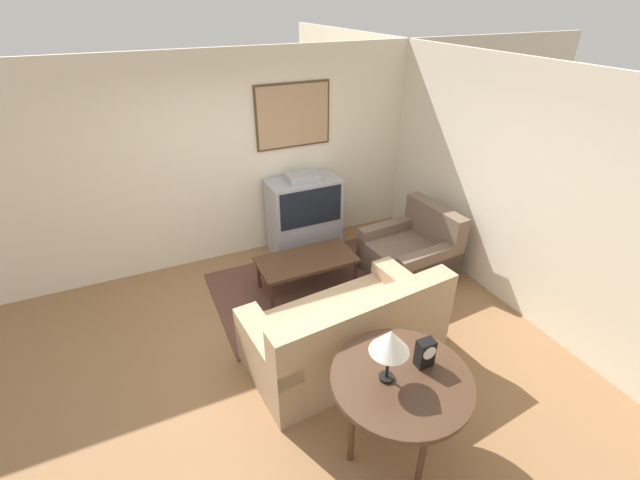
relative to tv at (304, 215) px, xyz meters
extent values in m
plane|color=#8E6642|center=(-0.90, -1.79, -0.55)|extent=(12.00, 12.00, 0.00)
cube|color=beige|center=(-0.90, 0.34, 0.80)|extent=(12.00, 0.06, 2.70)
cube|color=#4C381E|center=(0.00, 0.29, 1.30)|extent=(1.02, 0.03, 0.83)
cube|color=tan|center=(0.00, 0.27, 1.30)|extent=(0.97, 0.01, 0.78)
cube|color=beige|center=(1.73, -1.79, 0.80)|extent=(0.06, 12.00, 2.70)
cube|color=brown|center=(-0.30, -0.92, -0.54)|extent=(2.35, 1.69, 0.01)
cube|color=#9E9EA3|center=(0.00, 0.00, -0.31)|extent=(0.97, 0.53, 0.48)
cube|color=#9E9EA3|center=(0.00, 0.00, 0.23)|extent=(0.97, 0.53, 0.59)
cube|color=black|center=(0.00, -0.27, 0.23)|extent=(0.87, 0.01, 0.52)
cube|color=#9E9EA3|center=(0.00, 0.00, 0.56)|extent=(0.44, 0.29, 0.09)
cube|color=tan|center=(-0.47, -2.10, -0.31)|extent=(1.97, 1.18, 0.47)
cube|color=tan|center=(-0.43, -2.49, 0.17)|extent=(1.89, 0.40, 0.50)
cube|color=tan|center=(0.35, -2.02, -0.23)|extent=(0.33, 1.02, 0.63)
cube|color=tan|center=(-1.28, -2.18, -0.23)|extent=(0.33, 1.02, 0.63)
cube|color=#7C664D|center=(-0.02, -2.32, 0.09)|extent=(0.37, 0.15, 0.34)
cube|color=#7C664D|center=(-0.86, -2.40, 0.09)|extent=(0.37, 0.15, 0.34)
cube|color=brown|center=(0.97, -1.16, -0.33)|extent=(1.02, 1.03, 0.44)
cube|color=brown|center=(1.35, -1.13, 0.13)|extent=(0.25, 0.98, 0.46)
cube|color=brown|center=(0.94, -0.76, -0.26)|extent=(0.96, 0.23, 0.58)
cube|color=brown|center=(1.00, -1.57, -0.26)|extent=(0.96, 0.23, 0.58)
cube|color=#472D1E|center=(-0.35, -0.91, -0.13)|extent=(1.18, 0.61, 0.04)
cylinder|color=#472D1E|center=(-0.89, -1.16, -0.35)|extent=(0.04, 0.04, 0.40)
cylinder|color=#472D1E|center=(0.20, -1.16, -0.35)|extent=(0.04, 0.04, 0.40)
cylinder|color=#472D1E|center=(-0.89, -0.65, -0.35)|extent=(0.04, 0.04, 0.40)
cylinder|color=#472D1E|center=(0.20, -0.65, -0.35)|extent=(0.04, 0.04, 0.40)
cylinder|color=#472D1E|center=(-0.56, -3.20, 0.24)|extent=(1.05, 1.05, 0.04)
cube|color=#472D1E|center=(-0.56, -3.20, 0.18)|extent=(0.89, 0.42, 0.08)
cylinder|color=#472D1E|center=(-0.93, -3.15, -0.17)|extent=(0.05, 0.05, 0.76)
cylinder|color=#472D1E|center=(-0.20, -3.15, -0.17)|extent=(0.05, 0.05, 0.76)
cylinder|color=#472D1E|center=(-0.56, -3.54, -0.17)|extent=(0.05, 0.05, 0.76)
cylinder|color=black|center=(-0.67, -3.16, 0.27)|extent=(0.11, 0.11, 0.02)
cylinder|color=black|center=(-0.67, -3.16, 0.48)|extent=(0.02, 0.02, 0.39)
cone|color=white|center=(-0.67, -3.16, 0.62)|extent=(0.29, 0.29, 0.18)
cube|color=black|center=(-0.35, -3.16, 0.38)|extent=(0.13, 0.09, 0.23)
cylinder|color=white|center=(-0.35, -3.21, 0.42)|extent=(0.11, 0.01, 0.11)
camera|label=1|loc=(-2.02, -4.94, 2.69)|focal=24.00mm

